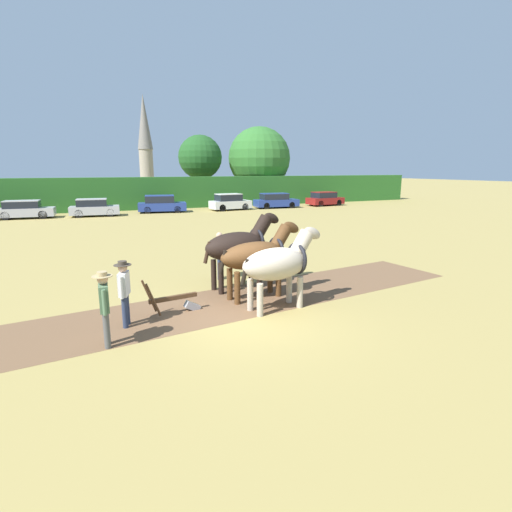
{
  "coord_description": "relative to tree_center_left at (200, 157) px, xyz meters",
  "views": [
    {
      "loc": [
        -4.0,
        -9.57,
        3.98
      ],
      "look_at": [
        1.34,
        2.36,
        1.1
      ],
      "focal_mm": 28.0,
      "sensor_mm": 36.0,
      "label": 1
    }
  ],
  "objects": [
    {
      "name": "tree_center",
      "position": [
        7.14,
        -0.53,
        -0.07
      ],
      "size": [
        7.37,
        7.37,
        8.83
      ],
      "color": "brown",
      "rests_on": "ground"
    },
    {
      "name": "hedgerow",
      "position": [
        -9.27,
        -4.37,
        -3.64
      ],
      "size": [
        69.08,
        1.45,
        3.14
      ],
      "primitive_type": "cube",
      "color": "#286023",
      "rests_on": "ground"
    },
    {
      "name": "draft_horse_lead_left",
      "position": [
        -8.18,
        -35.37,
        -3.86
      ],
      "size": [
        2.77,
        1.21,
        2.38
      ],
      "rotation": [
        0.0,
        0.0,
        0.12
      ],
      "color": "#B2A38E",
      "rests_on": "ground"
    },
    {
      "name": "parked_car_center",
      "position": [
        -6.16,
        -7.98,
        -4.45
      ],
      "size": [
        4.52,
        2.51,
        1.58
      ],
      "rotation": [
        0.0,
        0.0,
        -0.18
      ],
      "color": "navy",
      "rests_on": "ground"
    },
    {
      "name": "parked_car_right",
      "position": [
        5.36,
        -8.5,
        -4.48
      ],
      "size": [
        4.58,
        2.05,
        1.51
      ],
      "rotation": [
        0.0,
        0.0,
        -0.07
      ],
      "color": "navy",
      "rests_on": "ground"
    },
    {
      "name": "draft_horse_lead_right",
      "position": [
        -8.31,
        -34.21,
        -3.84
      ],
      "size": [
        2.95,
        1.15,
        2.4
      ],
      "rotation": [
        0.0,
        0.0,
        0.12
      ],
      "color": "#513319",
      "rests_on": "ground"
    },
    {
      "name": "draft_horse_trail_left",
      "position": [
        -8.45,
        -33.05,
        -3.74
      ],
      "size": [
        2.93,
        1.25,
        2.57
      ],
      "rotation": [
        0.0,
        0.0,
        0.12
      ],
      "color": "black",
      "rests_on": "ground"
    },
    {
      "name": "farmer_onlooker_left",
      "position": [
        -12.9,
        -36.04,
        -4.16
      ],
      "size": [
        0.44,
        0.68,
        1.76
      ],
      "rotation": [
        0.0,
        0.0,
        -0.05
      ],
      "color": "#4C4C4C",
      "rests_on": "ground"
    },
    {
      "name": "plowed_furrow_strip",
      "position": [
        -11.59,
        -34.61,
        -5.2
      ],
      "size": [
        21.44,
        5.45,
        0.01
      ],
      "primitive_type": "cube",
      "rotation": [
        0.0,
        0.0,
        0.12
      ],
      "color": "brown",
      "rests_on": "ground"
    },
    {
      "name": "plow",
      "position": [
        -10.92,
        -34.53,
        -4.89
      ],
      "size": [
        1.64,
        0.52,
        1.13
      ],
      "rotation": [
        0.0,
        0.0,
        0.12
      ],
      "color": "#4C331E",
      "rests_on": "ground"
    },
    {
      "name": "parked_car_left",
      "position": [
        -17.16,
        -8.11,
        -4.49
      ],
      "size": [
        4.38,
        2.04,
        1.46
      ],
      "rotation": [
        0.0,
        0.0,
        -0.08
      ],
      "color": "#A8A8B2",
      "rests_on": "ground"
    },
    {
      "name": "church_spire",
      "position": [
        -2.47,
        22.16,
        2.85
      ],
      "size": [
        2.37,
        2.37,
        15.39
      ],
      "color": "gray",
      "rests_on": "ground"
    },
    {
      "name": "parked_car_far_right",
      "position": [
        11.43,
        -8.33,
        -4.48
      ],
      "size": [
        4.09,
        2.1,
        1.5
      ],
      "rotation": [
        0.0,
        0.0,
        0.08
      ],
      "color": "maroon",
      "rests_on": "ground"
    },
    {
      "name": "farmer_beside_team",
      "position": [
        -8.69,
        -31.71,
        -4.19
      ],
      "size": [
        0.42,
        0.62,
        1.73
      ],
      "rotation": [
        0.0,
        0.0,
        -0.49
      ],
      "color": "#28334C",
      "rests_on": "ground"
    },
    {
      "name": "parked_car_center_left",
      "position": [
        -11.97,
        -8.73,
        -4.49
      ],
      "size": [
        4.09,
        2.08,
        1.48
      ],
      "rotation": [
        0.0,
        0.0,
        -0.09
      ],
      "color": "#A8A8B2",
      "rests_on": "ground"
    },
    {
      "name": "parked_car_center_right",
      "position": [
        0.31,
        -8.6,
        -4.45
      ],
      "size": [
        3.98,
        2.04,
        1.58
      ],
      "rotation": [
        0.0,
        0.0,
        0.07
      ],
      "color": "silver",
      "rests_on": "ground"
    },
    {
      "name": "tree_center_left",
      "position": [
        0.0,
        0.0,
        0.0
      ],
      "size": [
        4.93,
        4.93,
        7.69
      ],
      "color": "#423323",
      "rests_on": "ground"
    },
    {
      "name": "ground_plane",
      "position": [
        -9.27,
        -35.59,
        -5.2
      ],
      "size": [
        240.0,
        240.0,
        0.0
      ],
      "primitive_type": "plane",
      "color": "#998447"
    },
    {
      "name": "farmer_at_plow",
      "position": [
        -12.36,
        -34.98,
        -4.19
      ],
      "size": [
        0.43,
        0.64,
        1.72
      ],
      "rotation": [
        0.0,
        0.0,
        -0.33
      ],
      "color": "#28334C",
      "rests_on": "ground"
    }
  ]
}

